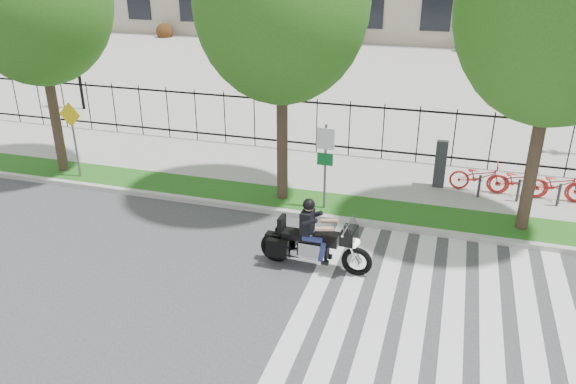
# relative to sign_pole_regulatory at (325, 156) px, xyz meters

# --- Properties ---
(ground) EXTENTS (120.00, 120.00, 0.00)m
(ground) POSITION_rel_sign_pole_regulatory_xyz_m (-1.42, -4.58, -1.74)
(ground) COLOR #3C3C3E
(ground) RESTS_ON ground
(curb) EXTENTS (60.00, 0.20, 0.15)m
(curb) POSITION_rel_sign_pole_regulatory_xyz_m (-1.42, -0.48, -1.66)
(curb) COLOR #B5B2AA
(curb) RESTS_ON ground
(grass_verge) EXTENTS (60.00, 1.50, 0.15)m
(grass_verge) POSITION_rel_sign_pole_regulatory_xyz_m (-1.42, 0.37, -1.66)
(grass_verge) COLOR #1A5014
(grass_verge) RESTS_ON ground
(sidewalk) EXTENTS (60.00, 3.50, 0.15)m
(sidewalk) POSITION_rel_sign_pole_regulatory_xyz_m (-1.42, 2.87, -1.66)
(sidewalk) COLOR #9F9D95
(sidewalk) RESTS_ON ground
(plaza) EXTENTS (80.00, 34.00, 0.10)m
(plaza) POSITION_rel_sign_pole_regulatory_xyz_m (-1.42, 20.42, -1.69)
(plaza) COLOR #9F9D95
(plaza) RESTS_ON ground
(crosswalk_stripes) EXTENTS (5.70, 8.00, 0.01)m
(crosswalk_stripes) POSITION_rel_sign_pole_regulatory_xyz_m (3.40, -4.58, -1.73)
(crosswalk_stripes) COLOR silver
(crosswalk_stripes) RESTS_ON ground
(iron_fence) EXTENTS (30.00, 0.06, 2.00)m
(iron_fence) POSITION_rel_sign_pole_regulatory_xyz_m (-1.42, 4.62, -0.59)
(iron_fence) COLOR black
(iron_fence) RESTS_ON sidewalk
(lamp_post_left) EXTENTS (1.06, 0.70, 4.25)m
(lamp_post_left) POSITION_rel_sign_pole_regulatory_xyz_m (-13.42, 7.42, 1.47)
(lamp_post_left) COLOR black
(lamp_post_left) RESTS_ON ground
(street_tree_1) EXTENTS (4.70, 4.70, 8.31)m
(street_tree_1) POSITION_rel_sign_pole_regulatory_xyz_m (-1.38, 0.37, 4.01)
(street_tree_1) COLOR #3D2B21
(street_tree_1) RESTS_ON grass_verge
(street_tree_2) EXTENTS (4.86, 4.86, 8.46)m
(street_tree_2) POSITION_rel_sign_pole_regulatory_xyz_m (5.38, 0.37, 4.07)
(street_tree_2) COLOR #3D2B21
(street_tree_2) RESTS_ON grass_verge
(sign_pole_regulatory) EXTENTS (0.50, 0.09, 2.50)m
(sign_pole_regulatory) POSITION_rel_sign_pole_regulatory_xyz_m (0.00, 0.00, 0.00)
(sign_pole_regulatory) COLOR #59595B
(sign_pole_regulatory) RESTS_ON grass_verge
(sign_pole_warning) EXTENTS (0.78, 0.09, 2.49)m
(sign_pole_warning) POSITION_rel_sign_pole_regulatory_xyz_m (-8.26, 0.00, 0.00)
(sign_pole_warning) COLOR #59595B
(sign_pole_warning) RESTS_ON grass_verge
(motorcycle_rider) EXTENTS (2.78, 0.83, 2.14)m
(motorcycle_rider) POSITION_rel_sign_pole_regulatory_xyz_m (0.50, -3.03, -1.03)
(motorcycle_rider) COLOR black
(motorcycle_rider) RESTS_ON ground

